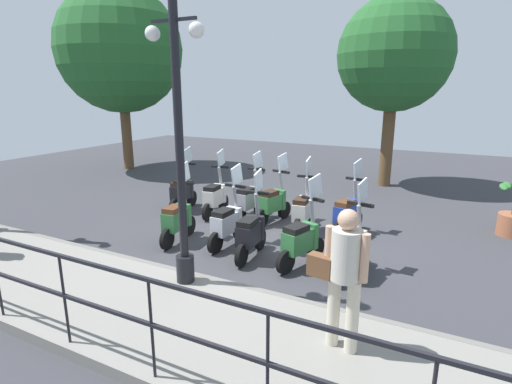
% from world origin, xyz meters
% --- Properties ---
extents(ground_plane, '(28.00, 28.00, 0.00)m').
position_xyz_m(ground_plane, '(0.00, 0.00, 0.00)').
color(ground_plane, '#38383D').
extents(promenade_walkway, '(2.20, 20.00, 0.15)m').
position_xyz_m(promenade_walkway, '(-3.15, 0.00, 0.07)').
color(promenade_walkway, gray).
rests_on(promenade_walkway, ground_plane).
extents(fence_railing, '(0.04, 16.03, 1.07)m').
position_xyz_m(fence_railing, '(-4.20, 0.00, 0.89)').
color(fence_railing, black).
rests_on(fence_railing, promenade_walkway).
extents(lamp_post_near, '(0.26, 0.90, 3.98)m').
position_xyz_m(lamp_post_near, '(-2.40, 0.35, 1.90)').
color(lamp_post_near, black).
rests_on(lamp_post_near, promenade_walkway).
extents(pedestrian_with_bag, '(0.37, 0.66, 1.59)m').
position_xyz_m(pedestrian_with_bag, '(-2.90, -2.11, 1.08)').
color(pedestrian_with_bag, beige).
rests_on(pedestrian_with_bag, promenade_walkway).
extents(tree_large, '(4.39, 4.39, 6.46)m').
position_xyz_m(tree_large, '(4.33, 8.00, 4.26)').
color(tree_large, brown).
rests_on(tree_large, ground_plane).
extents(tree_distant, '(3.29, 3.29, 5.54)m').
position_xyz_m(tree_distant, '(5.88, -1.10, 3.87)').
color(tree_distant, brown).
rests_on(tree_distant, ground_plane).
extents(scooter_near_0, '(1.22, 0.48, 1.54)m').
position_xyz_m(scooter_near_0, '(-0.81, -1.70, 0.48)').
color(scooter_near_0, black).
rests_on(scooter_near_0, ground_plane).
extents(scooter_near_1, '(1.20, 0.55, 1.54)m').
position_xyz_m(scooter_near_1, '(-0.84, -0.88, 0.48)').
color(scooter_near_1, black).
rests_on(scooter_near_1, ground_plane).
extents(scooter_near_2, '(1.23, 0.44, 1.54)m').
position_xyz_m(scooter_near_2, '(-0.90, 0.04, 0.48)').
color(scooter_near_2, black).
rests_on(scooter_near_2, ground_plane).
extents(scooter_near_3, '(1.23, 0.44, 1.54)m').
position_xyz_m(scooter_near_3, '(-0.63, 0.68, 0.48)').
color(scooter_near_3, black).
rests_on(scooter_near_3, ground_plane).
extents(scooter_near_4, '(1.23, 0.44, 1.54)m').
position_xyz_m(scooter_near_4, '(-0.88, 1.66, 0.48)').
color(scooter_near_4, black).
rests_on(scooter_near_4, ground_plane).
extents(scooter_far_0, '(1.22, 0.50, 1.54)m').
position_xyz_m(scooter_far_0, '(1.00, -1.19, 0.48)').
color(scooter_far_0, black).
rests_on(scooter_far_0, ground_plane).
extents(scooter_far_1, '(1.23, 0.44, 1.54)m').
position_xyz_m(scooter_far_1, '(0.79, -0.30, 0.48)').
color(scooter_far_1, black).
rests_on(scooter_far_1, ground_plane).
extents(scooter_far_2, '(1.21, 0.51, 1.54)m').
position_xyz_m(scooter_far_2, '(1.02, 0.49, 0.48)').
color(scooter_far_2, black).
rests_on(scooter_far_2, ground_plane).
extents(scooter_far_3, '(1.23, 0.44, 1.54)m').
position_xyz_m(scooter_far_3, '(1.02, 1.08, 0.48)').
color(scooter_far_3, black).
rests_on(scooter_far_3, ground_plane).
extents(scooter_far_4, '(1.23, 0.44, 1.54)m').
position_xyz_m(scooter_far_4, '(0.88, 1.92, 0.48)').
color(scooter_far_4, black).
rests_on(scooter_far_4, ground_plane).
extents(scooter_far_5, '(1.23, 0.44, 1.54)m').
position_xyz_m(scooter_far_5, '(0.87, 2.86, 0.48)').
color(scooter_far_5, black).
rests_on(scooter_far_5, ground_plane).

